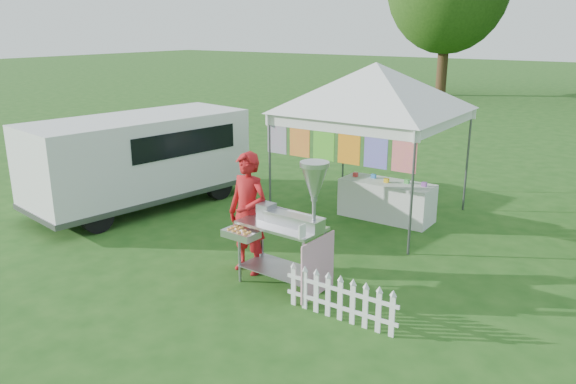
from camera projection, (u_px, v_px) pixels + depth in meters
The scene contains 7 objects.
ground at pixel (265, 278), 8.45m from camera, with size 120.00×120.00×0.00m, color #1F4E16.
canopy_main at pixel (376, 63), 10.36m from camera, with size 4.24×4.24×3.45m.
donut_cart at pixel (293, 215), 7.76m from camera, with size 1.41×0.91×1.92m.
vendor at pixel (248, 213), 8.43m from camera, with size 0.68×0.45×1.87m, color #A61417.
cargo_van at pixel (144, 158), 11.63m from camera, with size 2.52×4.77×1.89m.
picket_fence at pixel (340, 300), 7.16m from camera, with size 1.62×0.03×0.56m.
display_table at pixel (386, 200), 10.95m from camera, with size 1.80×0.70×0.75m, color white.
Camera 1 is at (4.68, -6.17, 3.65)m, focal length 35.00 mm.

